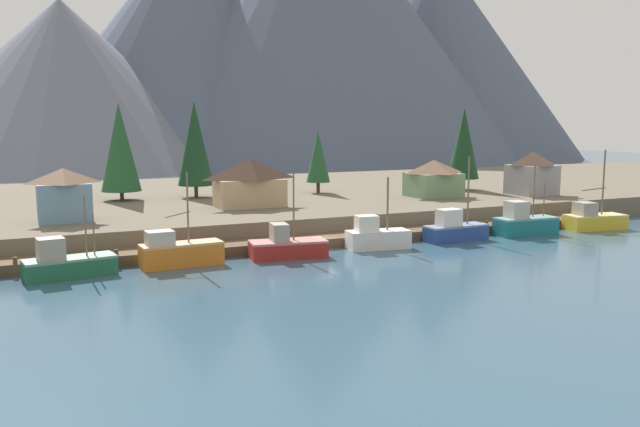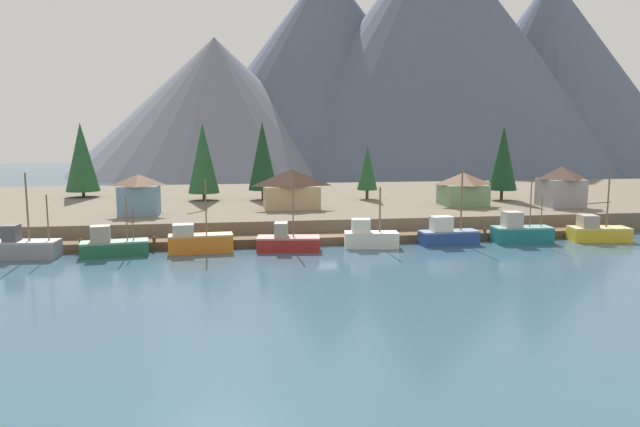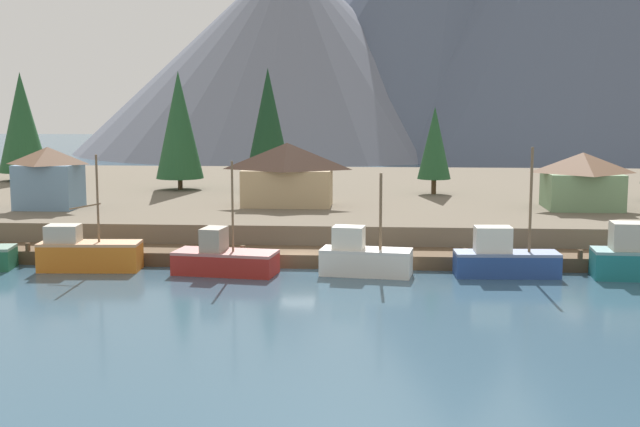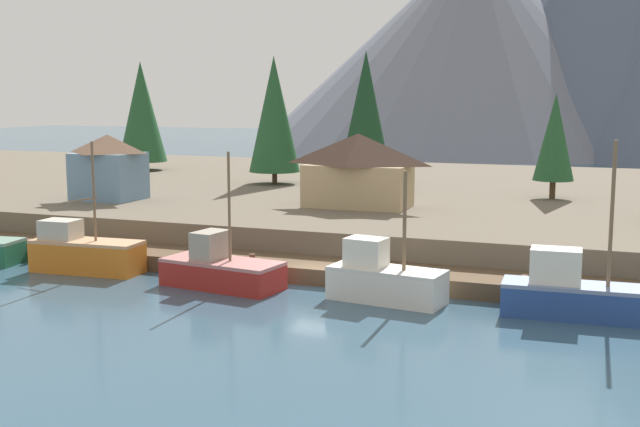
{
  "view_description": "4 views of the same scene",
  "coord_description": "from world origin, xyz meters",
  "px_view_note": "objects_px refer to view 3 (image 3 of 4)",
  "views": [
    {
      "loc": [
        -27.17,
        -58.16,
        12.64
      ],
      "look_at": [
        0.97,
        3.43,
        3.1
      ],
      "focal_mm": 36.9,
      "sensor_mm": 36.0,
      "label": 1
    },
    {
      "loc": [
        -11.51,
        -67.5,
        13.22
      ],
      "look_at": [
        -0.58,
        1.65,
        3.68
      ],
      "focal_mm": 32.78,
      "sensor_mm": 36.0,
      "label": 2
    },
    {
      "loc": [
        5.95,
        -59.76,
        12.25
      ],
      "look_at": [
        1.37,
        3.7,
        3.53
      ],
      "focal_mm": 47.71,
      "sensor_mm": 36.0,
      "label": 3
    },
    {
      "loc": [
        16.25,
        -41.62,
        10.88
      ],
      "look_at": [
        -0.93,
        3.61,
        3.76
      ],
      "focal_mm": 43.97,
      "sensor_mm": 36.0,
      "label": 4
    }
  ],
  "objects_px": {
    "fishing_boat_white": "(364,258)",
    "conifer_near_left": "(435,143)",
    "house_blue": "(49,177)",
    "conifer_mid_left": "(22,122)",
    "fishing_boat_orange": "(87,253)",
    "conifer_mid_right": "(179,125)",
    "fishing_boat_blue": "(504,259)",
    "house_green": "(582,180)",
    "fishing_boat_red": "(224,259)",
    "conifer_back_left": "(268,122)",
    "house_tan": "(287,174)"
  },
  "relations": [
    {
      "from": "house_tan",
      "to": "conifer_mid_right",
      "type": "xyz_separation_m",
      "value": [
        -12.95,
        13.12,
        3.92
      ]
    },
    {
      "from": "fishing_boat_blue",
      "to": "conifer_mid_right",
      "type": "relative_size",
      "value": 0.71
    },
    {
      "from": "house_tan",
      "to": "conifer_near_left",
      "type": "relative_size",
      "value": 0.94
    },
    {
      "from": "fishing_boat_blue",
      "to": "conifer_near_left",
      "type": "height_order",
      "value": "conifer_near_left"
    },
    {
      "from": "fishing_boat_orange",
      "to": "house_green",
      "type": "relative_size",
      "value": 1.24
    },
    {
      "from": "fishing_boat_red",
      "to": "conifer_mid_right",
      "type": "bearing_deg",
      "value": 116.59
    },
    {
      "from": "conifer_back_left",
      "to": "fishing_boat_blue",
      "type": "bearing_deg",
      "value": -55.9
    },
    {
      "from": "conifer_near_left",
      "to": "conifer_mid_right",
      "type": "relative_size",
      "value": 0.71
    },
    {
      "from": "conifer_near_left",
      "to": "conifer_back_left",
      "type": "distance_m",
      "value": 17.37
    },
    {
      "from": "fishing_boat_white",
      "to": "conifer_mid_right",
      "type": "distance_m",
      "value": 37.79
    },
    {
      "from": "fishing_boat_orange",
      "to": "house_tan",
      "type": "relative_size",
      "value": 0.99
    },
    {
      "from": "house_tan",
      "to": "conifer_back_left",
      "type": "xyz_separation_m",
      "value": [
        -3.37,
        12.55,
        4.27
      ]
    },
    {
      "from": "fishing_boat_red",
      "to": "house_tan",
      "type": "bearing_deg",
      "value": 90.23
    },
    {
      "from": "house_blue",
      "to": "conifer_mid_right",
      "type": "relative_size",
      "value": 0.43
    },
    {
      "from": "house_tan",
      "to": "house_green",
      "type": "bearing_deg",
      "value": 0.04
    },
    {
      "from": "house_tan",
      "to": "house_blue",
      "type": "distance_m",
      "value": 21.05
    },
    {
      "from": "conifer_near_left",
      "to": "fishing_boat_red",
      "type": "bearing_deg",
      "value": -119.48
    },
    {
      "from": "conifer_mid_left",
      "to": "conifer_back_left",
      "type": "distance_m",
      "value": 31.49
    },
    {
      "from": "conifer_mid_left",
      "to": "house_blue",
      "type": "bearing_deg",
      "value": -62.36
    },
    {
      "from": "fishing_boat_white",
      "to": "conifer_near_left",
      "type": "height_order",
      "value": "conifer_near_left"
    },
    {
      "from": "fishing_boat_orange",
      "to": "house_green",
      "type": "xyz_separation_m",
      "value": [
        38.52,
        17.56,
        3.79
      ]
    },
    {
      "from": "fishing_boat_orange",
      "to": "conifer_mid_right",
      "type": "distance_m",
      "value": 31.72
    },
    {
      "from": "conifer_near_left",
      "to": "conifer_mid_right",
      "type": "height_order",
      "value": "conifer_mid_right"
    },
    {
      "from": "conifer_near_left",
      "to": "conifer_back_left",
      "type": "xyz_separation_m",
      "value": [
        -17.15,
        1.86,
        2.02
      ]
    },
    {
      "from": "conifer_mid_right",
      "to": "conifer_back_left",
      "type": "distance_m",
      "value": 9.61
    },
    {
      "from": "house_green",
      "to": "fishing_boat_red",
      "type": "bearing_deg",
      "value": -147.66
    },
    {
      "from": "fishing_boat_red",
      "to": "conifer_mid_left",
      "type": "height_order",
      "value": "conifer_mid_left"
    },
    {
      "from": "house_blue",
      "to": "conifer_mid_left",
      "type": "xyz_separation_m",
      "value": [
        -12.79,
        24.43,
        4.07
      ]
    },
    {
      "from": "fishing_boat_red",
      "to": "conifer_near_left",
      "type": "height_order",
      "value": "conifer_near_left"
    },
    {
      "from": "fishing_boat_white",
      "to": "conifer_mid_left",
      "type": "xyz_separation_m",
      "value": [
        -40.89,
        39.06,
        8.14
      ]
    },
    {
      "from": "fishing_boat_red",
      "to": "conifer_back_left",
      "type": "bearing_deg",
      "value": 99.7
    },
    {
      "from": "house_green",
      "to": "house_blue",
      "type": "bearing_deg",
      "value": -176.19
    },
    {
      "from": "fishing_boat_white",
      "to": "conifer_mid_left",
      "type": "distance_m",
      "value": 57.13
    },
    {
      "from": "house_green",
      "to": "conifer_mid_left",
      "type": "height_order",
      "value": "conifer_mid_left"
    },
    {
      "from": "house_green",
      "to": "conifer_mid_right",
      "type": "height_order",
      "value": "conifer_mid_right"
    },
    {
      "from": "fishing_boat_blue",
      "to": "conifer_mid_left",
      "type": "height_order",
      "value": "conifer_mid_left"
    },
    {
      "from": "house_green",
      "to": "conifer_mid_left",
      "type": "distance_m",
      "value": 63.53
    },
    {
      "from": "house_blue",
      "to": "conifer_mid_left",
      "type": "relative_size",
      "value": 0.43
    },
    {
      "from": "fishing_boat_blue",
      "to": "conifer_mid_left",
      "type": "distance_m",
      "value": 64.24
    },
    {
      "from": "house_green",
      "to": "house_blue",
      "type": "xyz_separation_m",
      "value": [
        -46.91,
        -3.12,
        0.23
      ]
    },
    {
      "from": "fishing_boat_red",
      "to": "house_blue",
      "type": "xyz_separation_m",
      "value": [
        -18.36,
        14.96,
        4.23
      ]
    },
    {
      "from": "fishing_boat_orange",
      "to": "conifer_back_left",
      "type": "height_order",
      "value": "conifer_back_left"
    },
    {
      "from": "house_blue",
      "to": "fishing_boat_white",
      "type": "bearing_deg",
      "value": -27.52
    },
    {
      "from": "fishing_boat_white",
      "to": "fishing_boat_orange",
      "type": "bearing_deg",
      "value": -172.76
    },
    {
      "from": "conifer_back_left",
      "to": "fishing_boat_orange",
      "type": "bearing_deg",
      "value": -106.77
    },
    {
      "from": "house_green",
      "to": "conifer_near_left",
      "type": "bearing_deg",
      "value": 139.06
    },
    {
      "from": "fishing_boat_orange",
      "to": "fishing_boat_blue",
      "type": "bearing_deg",
      "value": -3.35
    },
    {
      "from": "fishing_boat_orange",
      "to": "fishing_boat_red",
      "type": "xyz_separation_m",
      "value": [
        9.97,
        -0.52,
        -0.2
      ]
    },
    {
      "from": "fishing_boat_orange",
      "to": "conifer_mid_left",
      "type": "relative_size",
      "value": 0.65
    },
    {
      "from": "fishing_boat_blue",
      "to": "conifer_near_left",
      "type": "xyz_separation_m",
      "value": [
        -3.16,
        28.15,
        6.45
      ]
    }
  ]
}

